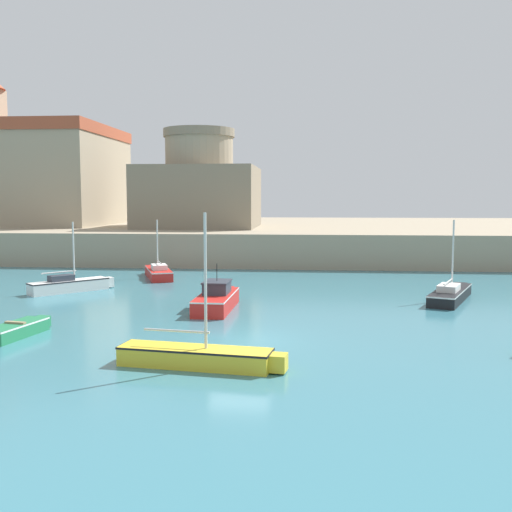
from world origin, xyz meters
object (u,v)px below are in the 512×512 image
object	(u,v)px
sailboat_black_1	(450,293)
church	(54,173)
motorboat_red_2	(217,299)
mooring_buoy	(219,283)
sailboat_white_0	(70,285)
sailboat_yellow_3	(198,356)
dinghy_green_4	(17,329)
sailboat_red_6	(158,272)
fortress	(200,190)

from	to	relation	value
sailboat_black_1	church	distance (m)	46.49
motorboat_red_2	mooring_buoy	world-z (taller)	motorboat_red_2
sailboat_white_0	motorboat_red_2	bearing A→B (deg)	-26.09
mooring_buoy	sailboat_yellow_3	bearing A→B (deg)	-83.67
sailboat_white_0	motorboat_red_2	xyz separation A→B (m)	(9.86, -4.83, 0.10)
sailboat_white_0	dinghy_green_4	bearing A→B (deg)	-78.10
sailboat_red_6	sailboat_yellow_3	bearing A→B (deg)	-72.46
sailboat_red_6	church	size ratio (longest dim) A/B	0.35
sailboat_white_0	fortress	world-z (taller)	fortress
sailboat_white_0	sailboat_yellow_3	bearing A→B (deg)	-54.91
sailboat_black_1	fortress	bearing A→B (deg)	127.03
sailboat_white_0	church	distance (m)	31.72
sailboat_yellow_3	fortress	world-z (taller)	fortress
dinghy_green_4	sailboat_white_0	bearing A→B (deg)	101.90
fortress	sailboat_yellow_3	bearing A→B (deg)	-79.83
motorboat_red_2	fortress	xyz separation A→B (m)	(-6.06, 28.64, 5.93)
dinghy_green_4	fortress	bearing A→B (deg)	87.83
dinghy_green_4	mooring_buoy	distance (m)	15.66
sailboat_red_6	fortress	size ratio (longest dim) A/B	0.51
motorboat_red_2	sailboat_red_6	size ratio (longest dim) A/B	1.01
mooring_buoy	church	world-z (taller)	church
mooring_buoy	sailboat_black_1	bearing A→B (deg)	-15.40
sailboat_yellow_3	mooring_buoy	xyz separation A→B (m)	(-2.01, 18.11, -0.12)
sailboat_yellow_3	sailboat_red_6	world-z (taller)	sailboat_yellow_3
sailboat_white_0	dinghy_green_4	xyz separation A→B (m)	(2.45, -11.62, -0.14)
sailboat_white_0	sailboat_black_1	bearing A→B (deg)	-2.81
sailboat_white_0	sailboat_yellow_3	distance (m)	18.85
church	fortress	world-z (taller)	church
sailboat_white_0	mooring_buoy	bearing A→B (deg)	16.93
sailboat_red_6	mooring_buoy	distance (m)	6.47
sailboat_black_1	mooring_buoy	distance (m)	14.28
motorboat_red_2	sailboat_red_6	xyz separation A→B (m)	(-6.04, 11.61, -0.13)
sailboat_yellow_3	dinghy_green_4	distance (m)	9.21
sailboat_yellow_3	sailboat_red_6	bearing A→B (deg)	107.54
mooring_buoy	sailboat_white_0	bearing A→B (deg)	-163.07
sailboat_black_1	mooring_buoy	world-z (taller)	sailboat_black_1
sailboat_red_6	church	distance (m)	28.06
sailboat_yellow_3	sailboat_red_6	distance (m)	23.28
sailboat_yellow_3	dinghy_green_4	world-z (taller)	sailboat_yellow_3
sailboat_red_6	mooring_buoy	xyz separation A→B (m)	(5.01, -4.09, -0.15)
sailboat_yellow_3	mooring_buoy	bearing A→B (deg)	96.33
mooring_buoy	fortress	world-z (taller)	fortress
sailboat_black_1	mooring_buoy	xyz separation A→B (m)	(-13.77, 3.79, -0.13)
sailboat_black_1	sailboat_yellow_3	size ratio (longest dim) A/B	1.11
mooring_buoy	fortress	size ratio (longest dim) A/B	0.05
sailboat_yellow_3	sailboat_red_6	xyz separation A→B (m)	(-7.02, 22.20, 0.03)
sailboat_black_1	church	size ratio (longest dim) A/B	0.40
sailboat_black_1	dinghy_green_4	bearing A→B (deg)	-152.44
dinghy_green_4	mooring_buoy	xyz separation A→B (m)	(6.38, 14.31, -0.04)
dinghy_green_4	motorboat_red_2	bearing A→B (deg)	42.52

